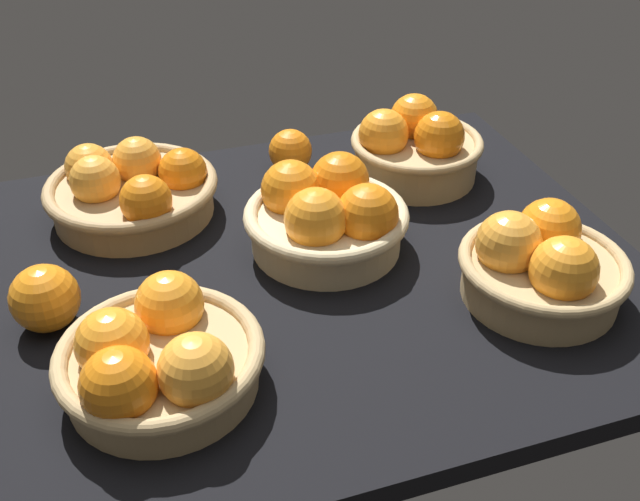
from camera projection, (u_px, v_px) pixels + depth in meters
market_tray at (321, 270)px, 98.89cm from camera, size 84.00×72.00×3.00cm
basket_far_right at (415, 147)px, 114.27cm from camera, size 20.64×20.64×12.00cm
basket_near_right at (541, 264)px, 89.76cm from camera, size 20.87×20.87×11.21cm
basket_near_left at (157, 358)px, 76.65cm from camera, size 22.35×22.35×10.25cm
basket_center at (327, 215)px, 98.35cm from camera, size 22.34×22.34×11.30cm
basket_far_left at (132, 189)px, 105.53cm from camera, size 24.86×24.86×10.36cm
loose_orange_front_gap at (45, 298)px, 85.21cm from camera, size 8.12×8.12×8.12cm
loose_orange_back_gap at (290, 151)px, 116.50cm from camera, size 6.95×6.95×6.95cm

